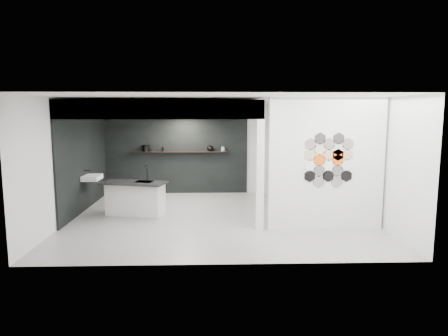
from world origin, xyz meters
TOP-DOWN VIEW (x-y plane):
  - floor at (0.00, 0.00)m, footprint 7.00×6.00m
  - partition_panel at (2.23, -1.00)m, footprint 2.45×0.15m
  - bay_clad_back at (-1.30, 2.97)m, footprint 4.40×0.04m
  - bay_clad_left at (-3.47, 1.00)m, footprint 0.04×4.00m
  - bulkhead at (-1.30, 1.00)m, footprint 4.40×4.00m
  - corner_column at (0.82, -1.00)m, footprint 0.16×0.16m
  - fascia_beam at (-1.30, -0.92)m, footprint 4.40×0.16m
  - wall_basin at (-3.24, 0.80)m, footprint 0.40×0.60m
  - display_shelf at (-1.20, 2.87)m, footprint 3.00×0.15m
  - kitchen_island at (-2.07, 0.31)m, footprint 1.68×1.05m
  - stockpot at (-2.20, 2.87)m, footprint 0.26×0.26m
  - kettle at (-0.24, 2.87)m, footprint 0.22×0.22m
  - glass_bowl at (0.15, 2.87)m, footprint 0.13×0.13m
  - glass_vase at (0.15, 2.87)m, footprint 0.12×0.12m
  - bottle_dark at (-1.69, 2.87)m, footprint 0.06×0.06m
  - utensil_cup at (-2.08, 2.87)m, footprint 0.12×0.12m
  - hex_tile_cluster at (2.26, -1.09)m, footprint 1.04×0.02m

SIDE VIEW (x-z plane):
  - floor at x=0.00m, z-range -0.01..0.00m
  - kitchen_island at x=-2.07m, z-range -0.20..1.05m
  - wall_basin at x=-3.24m, z-range 0.79..0.91m
  - bay_clad_back at x=-1.30m, z-range 0.00..2.35m
  - bay_clad_left at x=-3.47m, z-range 0.00..2.35m
  - corner_column at x=0.82m, z-range 0.00..2.35m
  - display_shelf at x=-1.20m, z-range 1.28..1.32m
  - glass_bowl at x=0.15m, z-range 1.32..1.41m
  - utensil_cup at x=-2.08m, z-range 1.32..1.43m
  - glass_vase at x=0.15m, z-range 1.32..1.46m
  - bottle_dark at x=-1.69m, z-range 1.32..1.46m
  - partition_panel at x=2.23m, z-range 0.00..2.80m
  - kettle at x=-0.24m, z-range 1.32..1.49m
  - stockpot at x=-2.20m, z-range 1.32..1.51m
  - hex_tile_cluster at x=2.26m, z-range 0.92..2.09m
  - bulkhead at x=-1.30m, z-range 2.35..2.75m
  - fascia_beam at x=-1.30m, z-range 2.35..2.75m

